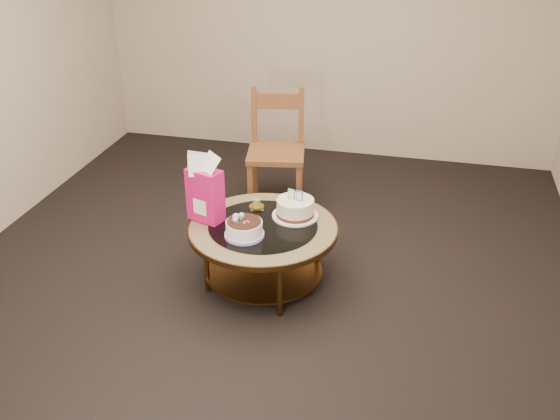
% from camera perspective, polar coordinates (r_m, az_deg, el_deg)
% --- Properties ---
extents(ground, '(5.00, 5.00, 0.00)m').
position_cam_1_polar(ground, '(4.45, -1.49, -6.55)').
color(ground, black).
rests_on(ground, ground).
extents(room_walls, '(4.52, 5.02, 2.61)m').
position_cam_1_polar(room_walls, '(3.79, -1.78, 13.01)').
color(room_walls, tan).
rests_on(room_walls, ground).
extents(coffee_table, '(1.02, 1.02, 0.46)m').
position_cam_1_polar(coffee_table, '(4.25, -1.55, -2.34)').
color(coffee_table, brown).
rests_on(coffee_table, ground).
extents(decorated_cake, '(0.26, 0.26, 0.15)m').
position_cam_1_polar(decorated_cake, '(4.06, -3.31, -1.77)').
color(decorated_cake, '#B396D4').
rests_on(decorated_cake, coffee_table).
extents(cream_cake, '(0.32, 0.32, 0.20)m').
position_cam_1_polar(cream_cake, '(4.29, 1.40, 0.15)').
color(cream_cake, white).
rests_on(cream_cake, coffee_table).
extents(gift_bag, '(0.27, 0.23, 0.48)m').
position_cam_1_polar(gift_bag, '(4.21, -6.88, 2.00)').
color(gift_bag, '#DE146C').
rests_on(gift_bag, coffee_table).
extents(pillar_candle, '(0.11, 0.11, 0.08)m').
position_cam_1_polar(pillar_candle, '(4.42, -2.15, 0.48)').
color(pillar_candle, tan).
rests_on(pillar_candle, coffee_table).
extents(dining_chair, '(0.54, 0.54, 1.01)m').
position_cam_1_polar(dining_chair, '(5.26, -0.33, 5.51)').
color(dining_chair, brown).
rests_on(dining_chair, ground).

